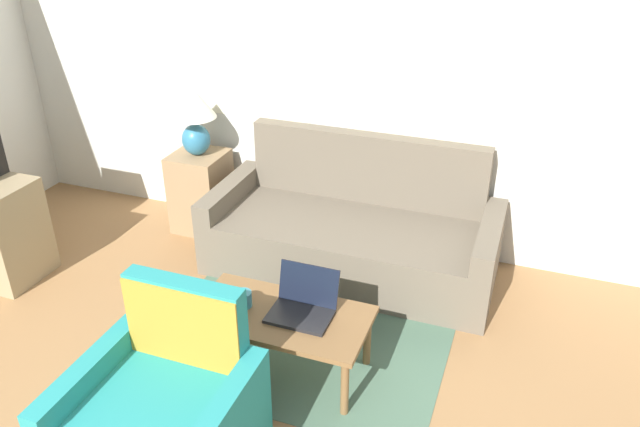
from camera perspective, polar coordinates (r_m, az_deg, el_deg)
wall_back at (r=4.60m, az=1.95°, el=12.66°), size 6.61×0.06×2.60m
rug at (r=4.18m, az=-0.31°, el=-9.01°), size 1.79×1.91×0.01m
couch at (r=4.54m, az=3.10°, el=-1.85°), size 2.05×0.87×0.93m
armchair at (r=3.18m, az=-13.93°, el=-17.87°), size 0.81×0.74×0.90m
side_table at (r=5.12m, az=-10.81°, el=2.01°), size 0.40×0.40×0.65m
table_lamp at (r=4.87m, az=-11.51°, el=9.07°), size 0.35×0.35×0.55m
coffee_table at (r=3.56m, az=-3.57°, el=-9.72°), size 1.00×0.52×0.39m
laptop at (r=3.50m, az=-1.55°, el=-8.30°), size 0.35×0.30×0.24m
cup_navy at (r=3.59m, az=-7.04°, el=-7.76°), size 0.10×0.10×0.09m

